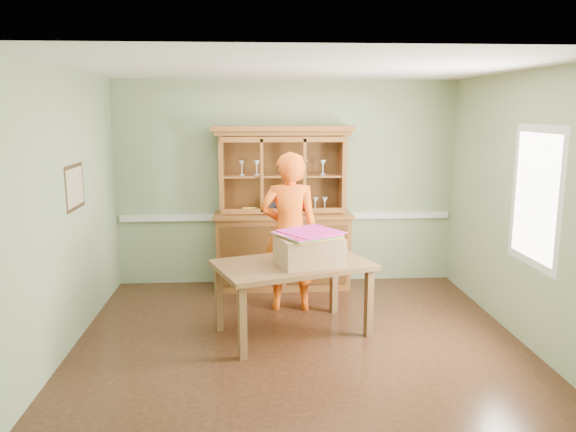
{
  "coord_description": "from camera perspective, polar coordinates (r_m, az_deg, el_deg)",
  "views": [
    {
      "loc": [
        -0.46,
        -5.41,
        2.32
      ],
      "look_at": [
        -0.08,
        0.4,
        1.21
      ],
      "focal_mm": 35.0,
      "sensor_mm": 36.0,
      "label": 1
    }
  ],
  "objects": [
    {
      "name": "cardboard_box",
      "position": [
        5.69,
        2.16,
        -3.52
      ],
      "size": [
        0.72,
        0.63,
        0.29
      ],
      "primitive_type": "cube",
      "rotation": [
        0.0,
        0.0,
        0.26
      ],
      "color": "tan",
      "rests_on": "dining_table"
    },
    {
      "name": "wall_back",
      "position": [
        7.48,
        -0.17,
        3.36
      ],
      "size": [
        4.5,
        0.0,
        4.5
      ],
      "primitive_type": "plane",
      "rotation": [
        1.57,
        0.0,
        0.0
      ],
      "color": "gray",
      "rests_on": "floor"
    },
    {
      "name": "wall_front",
      "position": [
        3.57,
        3.82,
        -4.94
      ],
      "size": [
        4.5,
        0.0,
        4.5
      ],
      "primitive_type": "plane",
      "rotation": [
        -1.57,
        0.0,
        0.0
      ],
      "color": "gray",
      "rests_on": "floor"
    },
    {
      "name": "kite_stack",
      "position": [
        5.65,
        2.12,
        -1.83
      ],
      "size": [
        0.7,
        0.7,
        0.05
      ],
      "rotation": [
        0.0,
        0.0,
        0.48
      ],
      "color": "yellow",
      "rests_on": "cardboard_box"
    },
    {
      "name": "china_hutch",
      "position": [
        7.35,
        -0.54,
        -1.59
      ],
      "size": [
        1.8,
        0.59,
        2.11
      ],
      "color": "#925827",
      "rests_on": "floor"
    },
    {
      "name": "framed_map",
      "position": [
        6.02,
        -20.79,
        2.77
      ],
      "size": [
        0.03,
        0.6,
        0.46
      ],
      "color": "#372716",
      "rests_on": "wall_left"
    },
    {
      "name": "wall_right",
      "position": [
        6.12,
        22.6,
        0.87
      ],
      "size": [
        0.0,
        4.0,
        4.0
      ],
      "primitive_type": "plane",
      "rotation": [
        1.57,
        0.0,
        -1.57
      ],
      "color": "gray",
      "rests_on": "floor"
    },
    {
      "name": "dining_table",
      "position": [
        5.81,
        0.5,
        -5.61
      ],
      "size": [
        1.76,
        1.39,
        0.77
      ],
      "rotation": [
        0.0,
        0.0,
        0.35
      ],
      "color": "brown",
      "rests_on": "floor"
    },
    {
      "name": "ceiling",
      "position": [
        5.44,
        1.17,
        14.82
      ],
      "size": [
        4.5,
        4.5,
        0.0
      ],
      "primitive_type": "plane",
      "rotation": [
        3.14,
        0.0,
        0.0
      ],
      "color": "white",
      "rests_on": "wall_back"
    },
    {
      "name": "window_panel",
      "position": [
        5.83,
        23.81,
        1.81
      ],
      "size": [
        0.03,
        0.96,
        1.36
      ],
      "color": "silver",
      "rests_on": "wall_right"
    },
    {
      "name": "wall_left",
      "position": [
        5.78,
        -21.72,
        0.38
      ],
      "size": [
        0.0,
        4.0,
        4.0
      ],
      "primitive_type": "plane",
      "rotation": [
        1.57,
        0.0,
        1.57
      ],
      "color": "gray",
      "rests_on": "floor"
    },
    {
      "name": "chair_rail",
      "position": [
        7.53,
        -0.15,
        -0.06
      ],
      "size": [
        4.41,
        0.05,
        0.08
      ],
      "primitive_type": "cube",
      "color": "silver",
      "rests_on": "wall_back"
    },
    {
      "name": "floor",
      "position": [
        5.9,
        1.07,
        -12.34
      ],
      "size": [
        4.5,
        4.5,
        0.0
      ],
      "primitive_type": "plane",
      "color": "#482817",
      "rests_on": "ground"
    },
    {
      "name": "person",
      "position": [
        6.47,
        0.14,
        -1.64
      ],
      "size": [
        0.69,
        0.47,
        1.85
      ],
      "primitive_type": "imported",
      "rotation": [
        0.0,
        0.0,
        3.11
      ],
      "color": "#FF5C10",
      "rests_on": "floor"
    }
  ]
}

